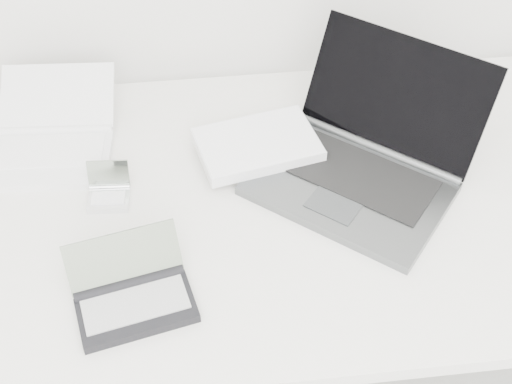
{
  "coord_description": "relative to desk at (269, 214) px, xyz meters",
  "views": [
    {
      "loc": [
        -0.14,
        0.6,
        1.73
      ],
      "look_at": [
        -0.03,
        1.51,
        0.79
      ],
      "focal_mm": 50.0,
      "sensor_mm": 36.0,
      "label": 1
    }
  ],
  "objects": [
    {
      "name": "desk",
      "position": [
        0.0,
        0.0,
        0.0
      ],
      "size": [
        1.6,
        0.8,
        0.73
      ],
      "color": "white",
      "rests_on": "ground"
    },
    {
      "name": "netbook_open_white",
      "position": [
        -0.43,
        0.19,
        0.07
      ],
      "size": [
        0.26,
        0.31,
        0.09
      ],
      "rotation": [
        0.0,
        0.0,
        -0.07
      ],
      "color": "white",
      "rests_on": "desk"
    },
    {
      "name": "palmtop_charcoal",
      "position": [
        -0.26,
        -0.22,
        0.07
      ],
      "size": [
        0.22,
        0.2,
        0.1
      ],
      "rotation": [
        0.0,
        0.0,
        0.22
      ],
      "color": "black",
      "rests_on": "desk"
    },
    {
      "name": "pda_silver",
      "position": [
        -0.31,
        0.04,
        0.06
      ],
      "size": [
        0.09,
        0.09,
        0.07
      ],
      "rotation": [
        0.0,
        0.0,
        -0.07
      ],
      "color": "white",
      "rests_on": "desk"
    },
    {
      "name": "laptop_large",
      "position": [
        0.14,
        0.06,
        0.08
      ],
      "size": [
        0.59,
        0.51,
        0.23
      ],
      "rotation": [
        0.0,
        0.0,
        -0.69
      ],
      "color": "#595C5E",
      "rests_on": "desk"
    }
  ]
}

